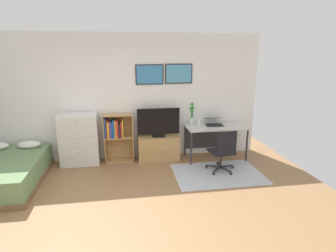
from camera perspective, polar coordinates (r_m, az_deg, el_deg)
ground_plane at (r=4.21m, az=-9.18°, el=-18.35°), size 7.20×7.20×0.00m
wall_back_with_posters at (r=6.02m, az=-9.70°, el=5.80°), size 6.12×0.09×2.70m
area_rug at (r=5.55m, az=10.27°, el=-9.66°), size 1.70×1.20×0.01m
bed at (r=5.79m, az=-31.23°, el=-8.21°), size 1.37×1.92×0.58m
dresser at (r=6.02m, az=-17.88°, el=-2.70°), size 0.78×0.46×1.09m
bookshelf at (r=5.98m, az=-10.65°, el=-1.53°), size 0.61×0.30×1.04m
tv_stand at (r=6.08m, az=-1.95°, el=-4.53°), size 0.89×0.41×0.53m
television at (r=5.89m, az=-1.98°, el=0.73°), size 0.91×0.16×0.62m
desk at (r=6.21m, az=9.55°, el=-0.97°), size 1.29×0.65×0.74m
office_chair at (r=5.49m, az=11.40°, el=-4.91°), size 0.58×0.58×0.86m
laptop at (r=6.20m, az=9.46°, el=0.85°), size 0.40×0.43×0.16m
computer_mouse at (r=6.16m, az=11.93°, el=0.16°), size 0.06×0.10×0.03m
bamboo_vase at (r=6.12m, az=4.96°, el=2.60°), size 0.10×0.09×0.49m
wine_glass at (r=5.90m, az=6.47°, el=0.93°), size 0.07×0.07×0.18m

